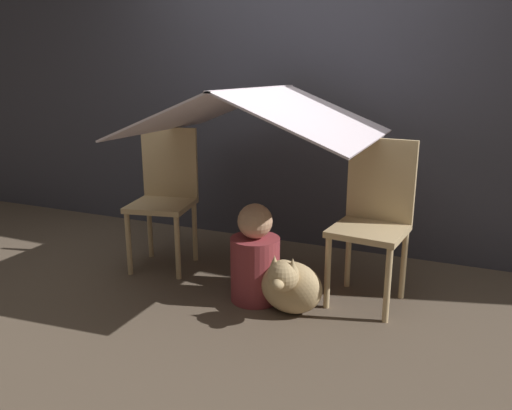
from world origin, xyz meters
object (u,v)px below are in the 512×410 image
Objects in this scene: person_front at (255,259)px; dog at (290,285)px; chair_left at (165,192)px; chair_right at (374,215)px.

person_front is 1.55× the size of dog.
person_front is at bearing -31.37° from chair_left.
person_front is at bearing 158.63° from dog.
chair_left reaches higher than person_front.
chair_left reaches higher than dog.
chair_left is at bearing -173.54° from chair_right.
chair_right reaches higher than person_front.
chair_left is 1.46m from chair_right.
chair_left is at bearing 159.66° from dog.
chair_right is 1.61× the size of person_front.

